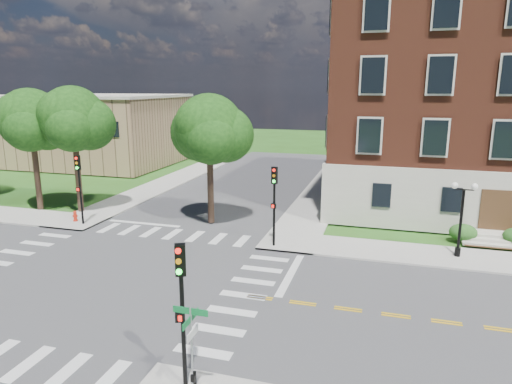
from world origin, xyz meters
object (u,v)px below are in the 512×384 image
(traffic_signal_se, at_px, (182,298))
(twin_lamp_west, at_px, (461,215))
(traffic_signal_nw, at_px, (79,181))
(traffic_signal_ne, at_px, (274,196))
(street_sign_pole, at_px, (192,336))
(fire_hydrant, at_px, (75,216))

(traffic_signal_se, distance_m, twin_lamp_west, 17.81)
(traffic_signal_se, height_order, traffic_signal_nw, same)
(traffic_signal_ne, bearing_deg, traffic_signal_se, -87.93)
(street_sign_pole, xyz_separation_m, fire_hydrant, (-15.81, 15.12, -1.84))
(traffic_signal_se, xyz_separation_m, twin_lamp_west, (9.89, 14.80, -0.66))
(traffic_signal_nw, bearing_deg, twin_lamp_west, 1.57)
(traffic_signal_ne, height_order, street_sign_pole, traffic_signal_ne)
(traffic_signal_ne, relative_size, twin_lamp_west, 1.13)
(traffic_signal_se, distance_m, traffic_signal_ne, 13.58)
(traffic_signal_se, height_order, twin_lamp_west, traffic_signal_se)
(twin_lamp_west, xyz_separation_m, street_sign_pole, (-9.33, -15.38, -0.21))
(traffic_signal_se, bearing_deg, fire_hydrant, 136.38)
(traffic_signal_nw, relative_size, twin_lamp_west, 1.13)
(traffic_signal_se, height_order, traffic_signal_ne, same)
(traffic_signal_ne, relative_size, street_sign_pole, 1.55)
(traffic_signal_nw, distance_m, fire_hydrant, 2.90)
(traffic_signal_ne, xyz_separation_m, fire_hydrant, (-14.77, 0.96, -2.72))
(traffic_signal_se, bearing_deg, traffic_signal_nw, 135.41)
(fire_hydrant, bearing_deg, twin_lamp_west, 0.59)
(twin_lamp_west, relative_size, fire_hydrant, 5.64)
(traffic_signal_ne, xyz_separation_m, traffic_signal_nw, (-13.85, 0.56, 0.00))
(traffic_signal_nw, xyz_separation_m, fire_hydrant, (-0.92, 0.41, -2.72))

